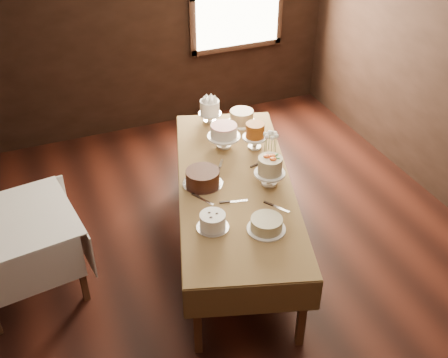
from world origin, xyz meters
TOP-DOWN VIEW (x-y plane):
  - floor at (0.00, 0.00)m, footprint 5.00×6.00m
  - wall_back at (0.00, 3.00)m, footprint 5.00×0.02m
  - display_table at (0.17, 0.37)m, footprint 1.67×2.68m
  - side_table at (-1.67, 0.55)m, footprint 1.02×1.02m
  - cake_meringue at (0.35, 1.45)m, footprint 0.26×0.26m
  - cake_speckled at (0.65, 1.30)m, footprint 0.33×0.33m
  - cake_lattice at (0.30, 0.94)m, footprint 0.32×0.32m
  - cake_caramel at (0.57, 0.81)m, footprint 0.24×0.24m
  - cake_chocolate at (-0.11, 0.43)m, footprint 0.40×0.40m
  - cake_flowers at (0.43, 0.22)m, footprint 0.27×0.27m
  - cake_swirl at (-0.24, -0.15)m, footprint 0.28×0.28m
  - cake_cream at (0.14, -0.33)m, footprint 0.33×0.33m
  - cake_server_a at (0.09, 0.09)m, footprint 0.24×0.08m
  - cake_server_b at (0.37, -0.14)m, footprint 0.15×0.21m
  - cake_server_c at (0.16, 0.67)m, footprint 0.15×0.22m
  - cake_server_d at (0.55, 0.55)m, footprint 0.24×0.09m
  - cake_server_e at (-0.17, 0.18)m, footprint 0.14×0.22m
  - flower_vase at (0.57, 0.49)m, footprint 0.17×0.17m
  - flower_bouquet at (0.57, 0.49)m, footprint 0.14×0.14m

SIDE VIEW (x-z plane):
  - floor at x=0.00m, z-range -0.01..0.01m
  - side_table at x=-1.67m, z-range 0.29..1.06m
  - display_table at x=0.17m, z-range 0.33..1.10m
  - cake_server_a at x=0.09m, z-range 0.77..0.78m
  - cake_server_b at x=0.37m, z-range 0.77..0.78m
  - cake_server_c at x=0.16m, z-range 0.77..0.78m
  - cake_server_d at x=0.55m, z-range 0.77..0.78m
  - cake_server_e at x=-0.17m, z-range 0.77..0.78m
  - cake_cream at x=0.14m, z-range 0.77..0.88m
  - cake_swirl at x=-0.24m, z-range 0.77..0.90m
  - flower_vase at x=0.57m, z-range 0.77..0.90m
  - cake_chocolate at x=-0.11m, z-range 0.77..0.91m
  - cake_speckled at x=0.65m, z-range 0.77..0.91m
  - cake_lattice at x=0.30m, z-range 0.76..1.00m
  - cake_meringue at x=0.35m, z-range 0.76..1.02m
  - cake_caramel at x=0.57m, z-range 0.75..1.03m
  - cake_flowers at x=0.43m, z-range 0.76..1.03m
  - flower_bouquet at x=0.57m, z-range 0.92..1.12m
  - wall_back at x=0.00m, z-range 0.00..2.80m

